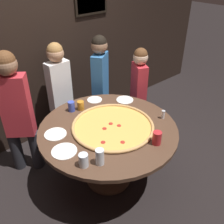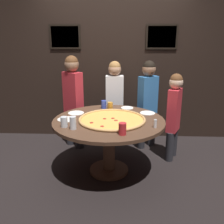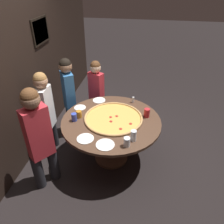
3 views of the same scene
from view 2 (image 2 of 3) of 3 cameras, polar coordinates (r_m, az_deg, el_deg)
The scene contains 18 objects.
ground_plane at distance 3.50m, azimuth -0.69°, elevation -13.30°, with size 24.00×24.00×0.00m, color black.
back_wall at distance 4.36m, azimuth 0.24°, elevation 10.95°, with size 6.40×0.08×2.60m.
dining_table at distance 3.24m, azimuth -0.72°, elevation -4.23°, with size 1.43×1.43×0.74m.
giant_pizza at distance 3.16m, azimuth 0.02°, elevation -1.68°, with size 0.85×0.85×0.03m.
drink_cup_beside_pizza at distance 3.63m, azimuth -0.42°, elevation 1.44°, with size 0.08×0.08×0.10m, color #BC7A23.
drink_cup_near_left at distance 3.67m, azimuth -1.89°, elevation 1.73°, with size 0.08×0.08×0.12m, color #384CB7.
drink_cup_front_edge at distance 2.88m, azimuth -8.90°, elevation -2.47°, with size 0.07×0.07×0.15m, color silver.
drink_cup_centre_back at distance 2.97m, azimuth -10.89°, elevation -2.23°, with size 0.08×0.08×0.12m, color silver.
drink_cup_far_left at distance 2.70m, azimuth 2.41°, elevation -3.86°, with size 0.08×0.08×0.13m, color #B22328.
white_plate_far_back at distance 3.48m, azimuth 8.11°, elevation -0.23°, with size 0.21×0.21×0.01m, color white.
white_plate_right_side at distance 3.24m, azimuth -10.30°, elevation -1.65°, with size 0.23×0.23×0.01m, color white.
white_plate_near_front at distance 3.48m, azimuth -8.23°, elevation -0.23°, with size 0.22×0.22×0.01m, color white.
white_plate_beside_cup at distance 3.70m, azimuth 3.50°, elevation 0.95°, with size 0.18×0.18×0.01m, color white.
condiment_shaker at distance 2.95m, azimuth 9.85°, elevation -2.62°, with size 0.04×0.04×0.10m.
diner_far_left at distance 4.01m, azimuth -8.88°, elevation 3.47°, with size 0.38×0.33×1.48m.
diner_centre_back at distance 3.68m, azimuth 13.97°, elevation 0.01°, with size 0.24×0.33×1.27m.
diner_far_right at distance 3.99m, azimuth 8.15°, elevation 2.82°, with size 0.36×0.30×1.41m.
diner_side_right at distance 4.14m, azimuth 0.59°, elevation 3.32°, with size 0.35×0.21×1.38m.
Camera 2 is at (0.18, -3.01, 1.77)m, focal length 40.00 mm.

